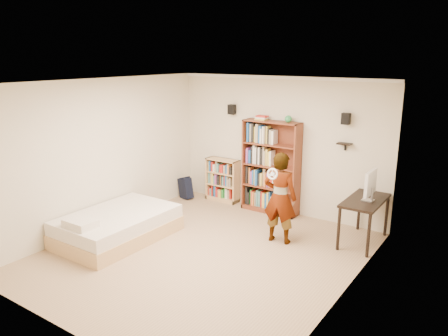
# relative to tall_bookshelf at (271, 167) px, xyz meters

# --- Properties ---
(ground) EXTENTS (4.50, 5.00, 0.01)m
(ground) POSITION_rel_tall_bookshelf_xyz_m (0.07, -2.33, -0.92)
(ground) COLOR tan
(ground) RESTS_ON ground
(room_shell) EXTENTS (4.52, 5.02, 2.71)m
(room_shell) POSITION_rel_tall_bookshelf_xyz_m (0.07, -2.33, 0.84)
(room_shell) COLOR beige
(room_shell) RESTS_ON ground
(crown_molding) EXTENTS (4.50, 5.00, 0.06)m
(crown_molding) POSITION_rel_tall_bookshelf_xyz_m (0.07, -2.33, 1.75)
(crown_molding) COLOR white
(crown_molding) RESTS_ON room_shell
(speaker_left) EXTENTS (0.14, 0.12, 0.20)m
(speaker_left) POSITION_rel_tall_bookshelf_xyz_m (-0.98, 0.07, 1.08)
(speaker_left) COLOR black
(speaker_left) RESTS_ON room_shell
(speaker_right) EXTENTS (0.14, 0.12, 0.20)m
(speaker_right) POSITION_rel_tall_bookshelf_xyz_m (1.42, 0.07, 1.08)
(speaker_right) COLOR black
(speaker_right) RESTS_ON room_shell
(wall_shelf) EXTENTS (0.25, 0.16, 0.02)m
(wall_shelf) POSITION_rel_tall_bookshelf_xyz_m (1.42, 0.08, 0.63)
(wall_shelf) COLOR black
(wall_shelf) RESTS_ON room_shell
(tall_bookshelf) EXTENTS (1.17, 0.34, 1.85)m
(tall_bookshelf) POSITION_rel_tall_bookshelf_xyz_m (0.00, 0.00, 0.00)
(tall_bookshelf) COLOR brown
(tall_bookshelf) RESTS_ON ground
(low_bookshelf) EXTENTS (0.74, 0.28, 0.93)m
(low_bookshelf) POSITION_rel_tall_bookshelf_xyz_m (-1.18, 0.03, -0.46)
(low_bookshelf) COLOR #D7B573
(low_bookshelf) RESTS_ON ground
(computer_desk) EXTENTS (0.56, 1.12, 0.77)m
(computer_desk) POSITION_rel_tall_bookshelf_xyz_m (2.02, -0.44, -0.54)
(computer_desk) COLOR black
(computer_desk) RESTS_ON ground
(imac) EXTENTS (0.15, 0.52, 0.51)m
(imac) POSITION_rel_tall_bookshelf_xyz_m (2.07, -0.49, 0.10)
(imac) COLOR silver
(imac) RESTS_ON computer_desk
(daybed) EXTENTS (1.29, 1.99, 0.59)m
(daybed) POSITION_rel_tall_bookshelf_xyz_m (-1.51, -2.68, -0.63)
(daybed) COLOR white
(daybed) RESTS_ON ground
(person) EXTENTS (0.61, 0.45, 1.56)m
(person) POSITION_rel_tall_bookshelf_xyz_m (0.83, -1.21, -0.14)
(person) COLOR black
(person) RESTS_ON ground
(wii_wheel) EXTENTS (0.19, 0.07, 0.19)m
(wii_wheel) POSITION_rel_tall_bookshelf_xyz_m (0.83, -1.50, 0.33)
(wii_wheel) COLOR silver
(wii_wheel) RESTS_ON person
(navy_bag) EXTENTS (0.40, 0.32, 0.47)m
(navy_bag) POSITION_rel_tall_bookshelf_xyz_m (-1.95, -0.30, -0.69)
(navy_bag) COLOR black
(navy_bag) RESTS_ON ground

